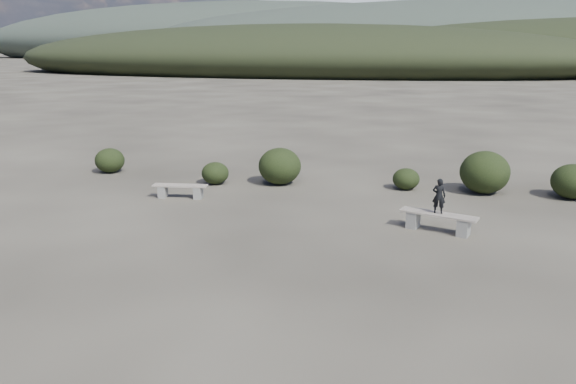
% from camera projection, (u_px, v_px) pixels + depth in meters
% --- Properties ---
extents(ground, '(1200.00, 1200.00, 0.00)m').
position_uv_depth(ground, '(239.00, 287.00, 11.26)').
color(ground, '#312D26').
rests_on(ground, ground).
extents(bench_left, '(1.77, 0.66, 0.43)m').
position_uv_depth(bench_left, '(180.00, 190.00, 17.83)').
color(bench_left, slate).
rests_on(bench_left, ground).
extents(bench_right, '(2.03, 0.93, 0.50)m').
position_uv_depth(bench_right, '(438.00, 220.00, 14.56)').
color(bench_right, slate).
rests_on(bench_right, ground).
extents(seated_person, '(0.35, 0.25, 0.92)m').
position_uv_depth(seated_person, '(439.00, 196.00, 14.41)').
color(seated_person, black).
rests_on(seated_person, bench_right).
extents(shrub_a, '(0.95, 0.95, 0.78)m').
position_uv_depth(shrub_a, '(215.00, 173.00, 19.64)').
color(shrub_a, black).
rests_on(shrub_a, ground).
extents(shrub_b, '(1.49, 1.49, 1.28)m').
position_uv_depth(shrub_b, '(280.00, 166.00, 19.58)').
color(shrub_b, black).
rests_on(shrub_b, ground).
extents(shrub_c, '(0.90, 0.90, 0.72)m').
position_uv_depth(shrub_c, '(406.00, 179.00, 18.91)').
color(shrub_c, black).
rests_on(shrub_c, ground).
extents(shrub_d, '(1.59, 1.59, 1.40)m').
position_uv_depth(shrub_d, '(485.00, 172.00, 18.35)').
color(shrub_d, black).
rests_on(shrub_d, ground).
extents(shrub_e, '(1.32, 1.32, 1.10)m').
position_uv_depth(shrub_e, '(573.00, 181.00, 17.72)').
color(shrub_e, black).
rests_on(shrub_e, ground).
extents(shrub_f, '(1.11, 1.11, 0.94)m').
position_uv_depth(shrub_f, '(110.00, 160.00, 21.44)').
color(shrub_f, black).
rests_on(shrub_f, ground).
extents(mountain_ridges, '(500.00, 400.00, 56.00)m').
position_uv_depth(mountain_ridges, '(436.00, 36.00, 325.83)').
color(mountain_ridges, black).
rests_on(mountain_ridges, ground).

